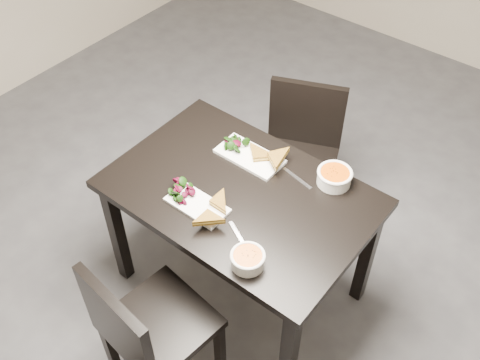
{
  "coord_description": "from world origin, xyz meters",
  "views": [
    {
      "loc": [
        1.09,
        -1.7,
        2.61
      ],
      "look_at": [
        0.0,
        -0.32,
        0.82
      ],
      "focal_mm": 41.84,
      "sensor_mm": 36.0,
      "label": 1
    }
  ],
  "objects_px": {
    "plate_near": "(197,205)",
    "plate_far": "(250,156)",
    "chair_near": "(145,328)",
    "soup_bowl_near": "(248,259)",
    "soup_bowl_far": "(334,176)",
    "table": "(240,205)",
    "chair_far": "(301,148)"
  },
  "relations": [
    {
      "from": "soup_bowl_near",
      "to": "plate_far",
      "type": "height_order",
      "value": "soup_bowl_near"
    },
    {
      "from": "chair_near",
      "to": "soup_bowl_near",
      "type": "distance_m",
      "value": 0.55
    },
    {
      "from": "plate_near",
      "to": "plate_far",
      "type": "distance_m",
      "value": 0.39
    },
    {
      "from": "chair_far",
      "to": "plate_near",
      "type": "bearing_deg",
      "value": -113.22
    },
    {
      "from": "soup_bowl_far",
      "to": "chair_near",
      "type": "bearing_deg",
      "value": -105.89
    },
    {
      "from": "plate_near",
      "to": "soup_bowl_far",
      "type": "height_order",
      "value": "soup_bowl_far"
    },
    {
      "from": "soup_bowl_near",
      "to": "soup_bowl_far",
      "type": "distance_m",
      "value": 0.61
    },
    {
      "from": "chair_far",
      "to": "soup_bowl_near",
      "type": "height_order",
      "value": "chair_far"
    },
    {
      "from": "table",
      "to": "plate_far",
      "type": "height_order",
      "value": "plate_far"
    },
    {
      "from": "plate_far",
      "to": "soup_bowl_far",
      "type": "distance_m",
      "value": 0.42
    },
    {
      "from": "table",
      "to": "plate_near",
      "type": "bearing_deg",
      "value": -115.38
    },
    {
      "from": "soup_bowl_near",
      "to": "soup_bowl_far",
      "type": "height_order",
      "value": "soup_bowl_far"
    },
    {
      "from": "plate_near",
      "to": "soup_bowl_near",
      "type": "relative_size",
      "value": 1.97
    },
    {
      "from": "chair_near",
      "to": "soup_bowl_far",
      "type": "distance_m",
      "value": 1.08
    },
    {
      "from": "plate_far",
      "to": "soup_bowl_far",
      "type": "xyz_separation_m",
      "value": [
        0.41,
        0.11,
        0.03
      ]
    },
    {
      "from": "chair_near",
      "to": "table",
      "type": "bearing_deg",
      "value": 98.51
    },
    {
      "from": "plate_near",
      "to": "soup_bowl_far",
      "type": "xyz_separation_m",
      "value": [
        0.4,
        0.5,
        0.03
      ]
    },
    {
      "from": "table",
      "to": "chair_near",
      "type": "xyz_separation_m",
      "value": [
        0.03,
        -0.68,
        -0.17
      ]
    },
    {
      "from": "table",
      "to": "soup_bowl_far",
      "type": "relative_size",
      "value": 7.3
    },
    {
      "from": "chair_far",
      "to": "soup_bowl_near",
      "type": "bearing_deg",
      "value": -92.3
    },
    {
      "from": "soup_bowl_near",
      "to": "plate_far",
      "type": "xyz_separation_m",
      "value": [
        -0.38,
        0.5,
        -0.03
      ]
    },
    {
      "from": "chair_near",
      "to": "soup_bowl_near",
      "type": "bearing_deg",
      "value": 62.62
    },
    {
      "from": "chair_near",
      "to": "chair_far",
      "type": "bearing_deg",
      "value": 101.33
    },
    {
      "from": "chair_far",
      "to": "soup_bowl_far",
      "type": "distance_m",
      "value": 0.62
    },
    {
      "from": "soup_bowl_near",
      "to": "soup_bowl_far",
      "type": "xyz_separation_m",
      "value": [
        0.03,
        0.61,
        0.0
      ]
    },
    {
      "from": "plate_far",
      "to": "chair_near",
      "type": "bearing_deg",
      "value": -81.86
    },
    {
      "from": "soup_bowl_far",
      "to": "plate_far",
      "type": "bearing_deg",
      "value": -165.23
    },
    {
      "from": "chair_far",
      "to": "chair_near",
      "type": "bearing_deg",
      "value": -108.29
    },
    {
      "from": "plate_far",
      "to": "soup_bowl_far",
      "type": "relative_size",
      "value": 2.0
    },
    {
      "from": "table",
      "to": "plate_far",
      "type": "relative_size",
      "value": 3.66
    },
    {
      "from": "chair_far",
      "to": "soup_bowl_far",
      "type": "bearing_deg",
      "value": -64.97
    },
    {
      "from": "soup_bowl_near",
      "to": "plate_far",
      "type": "distance_m",
      "value": 0.63
    }
  ]
}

